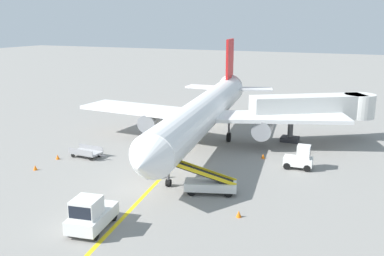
# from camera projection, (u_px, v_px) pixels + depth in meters

# --- Properties ---
(ground_plane) EXTENTS (300.00, 300.00, 0.00)m
(ground_plane) POSITION_uv_depth(u_px,v_px,m) (151.00, 191.00, 31.63)
(ground_plane) COLOR gray
(taxi_line_yellow) EXTENTS (12.23, 79.15, 0.01)m
(taxi_line_yellow) POSITION_uv_depth(u_px,v_px,m) (170.00, 168.00, 36.41)
(taxi_line_yellow) COLOR yellow
(taxi_line_yellow) RESTS_ON ground
(airliner) EXTENTS (28.29, 35.28, 10.10)m
(airliner) POSITION_uv_depth(u_px,v_px,m) (205.00, 111.00, 42.90)
(airliner) COLOR white
(airliner) RESTS_ON ground
(jet_bridge) EXTENTS (12.18, 8.95, 4.85)m
(jet_bridge) POSITION_uv_depth(u_px,v_px,m) (320.00, 108.00, 44.13)
(jet_bridge) COLOR silver
(jet_bridge) RESTS_ON ground
(pushback_tug) EXTENTS (2.46, 3.86, 2.20)m
(pushback_tug) POSITION_uv_depth(u_px,v_px,m) (91.00, 215.00, 25.47)
(pushback_tug) COLOR silver
(pushback_tug) RESTS_ON ground
(baggage_tug_near_wing) EXTENTS (2.47, 1.46, 2.10)m
(baggage_tug_near_wing) POSITION_uv_depth(u_px,v_px,m) (300.00, 158.00, 36.10)
(baggage_tug_near_wing) COLOR silver
(baggage_tug_near_wing) RESTS_ON ground
(belt_loader_forward_hold) EXTENTS (5.15, 2.74, 2.59)m
(belt_loader_forward_hold) POSITION_uv_depth(u_px,v_px,m) (209.00, 183.00, 31.01)
(belt_loader_forward_hold) COLOR silver
(belt_loader_forward_hold) RESTS_ON ground
(baggage_cart_loaded) EXTENTS (3.79, 1.69, 0.94)m
(baggage_cart_loaded) POSITION_uv_depth(u_px,v_px,m) (86.00, 152.00, 39.31)
(baggage_cart_loaded) COLOR #A5A5A8
(baggage_cart_loaded) RESTS_ON ground
(ground_crew_marshaller) EXTENTS (0.36, 0.24, 1.70)m
(ground_crew_marshaller) POSITION_uv_depth(u_px,v_px,m) (148.00, 168.00, 33.73)
(ground_crew_marshaller) COLOR #26262D
(ground_crew_marshaller) RESTS_ON ground
(safety_cone_nose_left) EXTENTS (0.36, 0.36, 0.44)m
(safety_cone_nose_left) POSITION_uv_depth(u_px,v_px,m) (35.00, 168.00, 35.94)
(safety_cone_nose_left) COLOR orange
(safety_cone_nose_left) RESTS_ON ground
(safety_cone_nose_right) EXTENTS (0.36, 0.36, 0.44)m
(safety_cone_nose_right) POSITION_uv_depth(u_px,v_px,m) (58.00, 157.00, 38.77)
(safety_cone_nose_right) COLOR orange
(safety_cone_nose_right) RESTS_ON ground
(safety_cone_wingtip_left) EXTENTS (0.36, 0.36, 0.44)m
(safety_cone_wingtip_left) POSITION_uv_depth(u_px,v_px,m) (263.00, 156.00, 38.99)
(safety_cone_wingtip_left) COLOR orange
(safety_cone_wingtip_left) RESTS_ON ground
(safety_cone_wingtip_right) EXTENTS (0.36, 0.36, 0.44)m
(safety_cone_wingtip_right) POSITION_uv_depth(u_px,v_px,m) (239.00, 214.00, 27.30)
(safety_cone_wingtip_right) COLOR orange
(safety_cone_wingtip_right) RESTS_ON ground
(safety_cone_tail_area) EXTENTS (0.36, 0.36, 0.44)m
(safety_cone_tail_area) POSITION_uv_depth(u_px,v_px,m) (158.00, 149.00, 41.16)
(safety_cone_tail_area) COLOR orange
(safety_cone_tail_area) RESTS_ON ground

